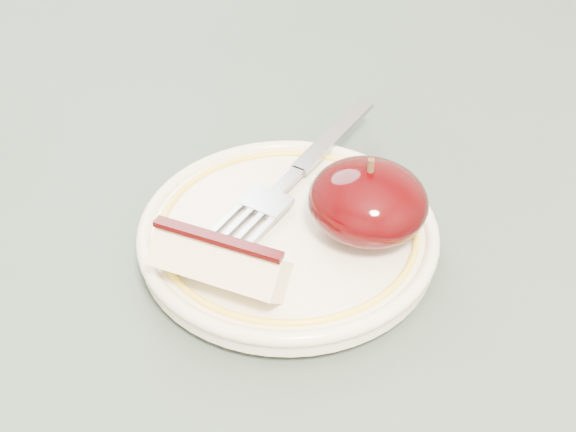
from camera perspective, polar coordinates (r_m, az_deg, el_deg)
The scene contains 5 objects.
table at distance 0.61m, azimuth -7.11°, elevation -3.28°, with size 0.90×0.90×0.75m.
plate at distance 0.48m, azimuth -0.00°, elevation -1.28°, with size 0.18×0.18×0.02m.
apple_half at distance 0.46m, azimuth 5.70°, elevation 1.03°, with size 0.07×0.07×0.05m.
apple_wedge at distance 0.43m, azimuth -4.92°, elevation -3.32°, with size 0.08×0.04×0.04m.
fork at distance 0.51m, azimuth 0.67°, elevation 3.16°, with size 0.03×0.18×0.00m.
Camera 1 is at (0.28, -0.35, 1.08)m, focal length 50.00 mm.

